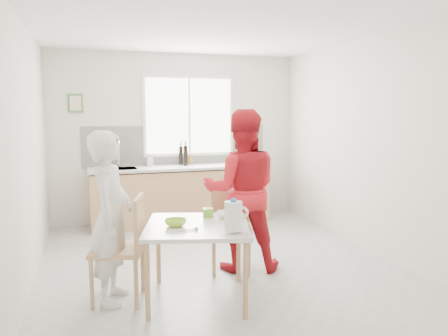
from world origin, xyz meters
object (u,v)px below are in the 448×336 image
at_px(chair_left, 125,244).
at_px(chair_far, 230,223).
at_px(bowl_green, 176,223).
at_px(wine_bottle_a, 186,156).
at_px(dining_table, 198,232).
at_px(person_white, 111,217).
at_px(milk_jug, 234,216).
at_px(bowl_white, 228,215).
at_px(wine_bottle_b, 181,156).
at_px(person_red, 242,190).

xyz_separation_m(chair_left, chair_far, (1.21, 0.52, -0.02)).
distance_m(chair_far, bowl_green, 1.06).
distance_m(chair_far, wine_bottle_a, 2.25).
xyz_separation_m(dining_table, person_white, (-0.77, 0.21, 0.15)).
relative_size(milk_jug, wine_bottle_a, 0.87).
distance_m(bowl_white, wine_bottle_b, 2.88).
height_order(chair_left, person_red, person_red).
bearing_deg(chair_far, person_white, -144.40).
height_order(chair_far, bowl_white, chair_far).
bearing_deg(bowl_green, milk_jug, -39.00).
relative_size(dining_table, wine_bottle_b, 3.90).
height_order(chair_left, person_white, person_white).
xyz_separation_m(chair_far, wine_bottle_b, (-0.07, 2.32, 0.54)).
height_order(person_white, wine_bottle_b, person_white).
relative_size(chair_far, bowl_green, 4.77).
bearing_deg(chair_left, wine_bottle_a, 171.80).
distance_m(chair_left, bowl_green, 0.52).
distance_m(dining_table, bowl_white, 0.40).
distance_m(dining_table, wine_bottle_b, 3.09).
height_order(chair_left, wine_bottle_b, wine_bottle_b).
xyz_separation_m(chair_far, person_red, (0.12, -0.04, 0.37)).
bearing_deg(wine_bottle_b, milk_jug, -94.19).
bearing_deg(chair_far, bowl_white, -94.99).
bearing_deg(bowl_green, dining_table, -1.37).
relative_size(chair_far, milk_jug, 3.45).
relative_size(chair_left, chair_far, 1.04).
distance_m(chair_left, wine_bottle_b, 3.11).
bearing_deg(wine_bottle_a, milk_jug, -95.20).
xyz_separation_m(dining_table, wine_bottle_a, (0.53, 2.88, 0.42)).
xyz_separation_m(chair_far, bowl_green, (-0.76, -0.70, 0.23)).
relative_size(chair_left, wine_bottle_a, 3.13).
height_order(dining_table, bowl_green, bowl_green).
distance_m(person_white, wine_bottle_a, 2.99).
bearing_deg(bowl_green, wine_bottle_a, 75.61).
xyz_separation_m(dining_table, wine_bottle_b, (0.49, 3.02, 0.41)).
bearing_deg(milk_jug, bowl_white, 92.61).
height_order(milk_jug, wine_bottle_a, wine_bottle_a).
xyz_separation_m(person_white, person_red, (1.45, 0.45, 0.10)).
bearing_deg(chair_left, bowl_white, 104.39).
bearing_deg(bowl_green, wine_bottle_b, 77.09).
height_order(dining_table, person_red, person_red).
distance_m(bowl_green, bowl_white, 0.58).
xyz_separation_m(person_white, bowl_green, (0.56, -0.21, -0.04)).
distance_m(person_red, wine_bottle_a, 2.24).
xyz_separation_m(person_red, bowl_green, (-0.88, -0.65, -0.14)).
bearing_deg(wine_bottle_a, person_white, -116.00).
bearing_deg(milk_jug, wine_bottle_a, 100.21).
bearing_deg(bowl_white, person_red, 57.33).
relative_size(chair_left, bowl_white, 4.32).
bearing_deg(bowl_white, dining_table, -155.60).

